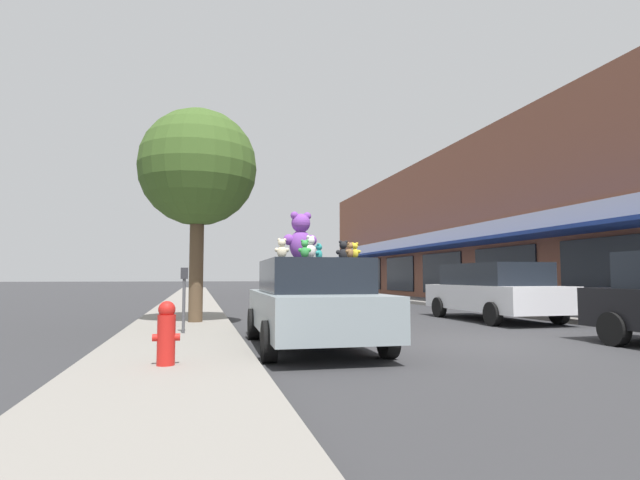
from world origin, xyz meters
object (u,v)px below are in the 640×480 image
(parking_meter, at_px, (184,291))
(teddy_bear_teal, at_px, (319,252))
(teddy_bear_green, at_px, (305,249))
(teddy_bear_yellow, at_px, (355,251))
(teddy_bear_brown, at_px, (350,250))
(street_tree, at_px, (198,169))
(parked_car_far_center, at_px, (494,290))
(teddy_bear_blue, at_px, (309,254))
(fire_hydrant, at_px, (166,333))
(teddy_bear_cream, at_px, (282,249))
(teddy_bear_giant, at_px, (301,237))
(plush_art_car, at_px, (312,302))
(teddy_bear_white, at_px, (310,247))
(teddy_bear_black, at_px, (343,251))

(parking_meter, bearing_deg, teddy_bear_teal, -32.36)
(teddy_bear_teal, relative_size, teddy_bear_green, 1.05)
(teddy_bear_yellow, height_order, teddy_bear_green, teddy_bear_green)
(teddy_bear_brown, height_order, teddy_bear_green, teddy_bear_green)
(street_tree, height_order, parking_meter, street_tree)
(parked_car_far_center, height_order, parking_meter, parked_car_far_center)
(teddy_bear_blue, distance_m, street_tree, 4.54)
(parked_car_far_center, xyz_separation_m, fire_hydrant, (-8.48, -6.02, -0.32))
(teddy_bear_cream, bearing_deg, teddy_bear_brown, 170.02)
(street_tree, bearing_deg, fire_hydrant, -93.08)
(teddy_bear_giant, bearing_deg, teddy_bear_teal, 144.73)
(plush_art_car, distance_m, parked_car_far_center, 7.35)
(fire_hydrant, xyz_separation_m, parking_meter, (0.11, 3.59, 0.41))
(parking_meter, bearing_deg, parked_car_far_center, 16.15)
(teddy_bear_white, distance_m, parking_meter, 3.12)
(street_tree, bearing_deg, teddy_bear_yellow, -62.57)
(teddy_bear_green, bearing_deg, teddy_bear_cream, -41.98)
(teddy_bear_yellow, distance_m, teddy_bear_black, 1.16)
(teddy_bear_giant, height_order, teddy_bear_black, teddy_bear_giant)
(teddy_bear_teal, xyz_separation_m, teddy_bear_brown, (0.25, -1.08, -0.02))
(teddy_bear_green, bearing_deg, fire_hydrant, 35.34)
(teddy_bear_teal, bearing_deg, parked_car_far_center, 152.06)
(teddy_bear_brown, bearing_deg, teddy_bear_giant, -103.44)
(plush_art_car, distance_m, street_tree, 5.48)
(teddy_bear_black, bearing_deg, teddy_bear_cream, 36.36)
(teddy_bear_giant, relative_size, teddy_bear_white, 2.35)
(parked_car_far_center, height_order, fire_hydrant, parked_car_far_center)
(teddy_bear_brown, bearing_deg, fire_hydrant, -16.59)
(parked_car_far_center, bearing_deg, teddy_bear_blue, -151.49)
(teddy_bear_teal, height_order, parked_car_far_center, teddy_bear_teal)
(teddy_bear_giant, height_order, teddy_bear_yellow, teddy_bear_giant)
(teddy_bear_brown, bearing_deg, teddy_bear_white, -66.04)
(teddy_bear_giant, xyz_separation_m, teddy_bear_white, (-0.03, -0.91, -0.24))
(teddy_bear_giant, xyz_separation_m, teddy_bear_black, (0.83, 0.10, -0.24))
(teddy_bear_yellow, height_order, teddy_bear_white, teddy_bear_white)
(teddy_bear_cream, bearing_deg, parked_car_far_center, -133.14)
(teddy_bear_blue, distance_m, parked_car_far_center, 6.95)
(teddy_bear_brown, height_order, parked_car_far_center, teddy_bear_brown)
(street_tree, height_order, fire_hydrant, street_tree)
(plush_art_car, distance_m, teddy_bear_giant, 1.19)
(teddy_bear_yellow, height_order, teddy_bear_blue, teddy_bear_blue)
(plush_art_car, distance_m, teddy_bear_black, 1.19)
(teddy_bear_brown, distance_m, fire_hydrant, 3.10)
(teddy_bear_white, distance_m, teddy_bear_black, 1.33)
(teddy_bear_giant, bearing_deg, parking_meter, -41.99)
(teddy_bear_cream, bearing_deg, teddy_bear_black, -132.53)
(teddy_bear_teal, relative_size, teddy_bear_black, 0.79)
(teddy_bear_green, distance_m, teddy_bear_black, 1.58)
(teddy_bear_teal, xyz_separation_m, teddy_bear_green, (-0.47, -0.98, -0.01))
(teddy_bear_white, bearing_deg, teddy_bear_green, 21.04)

